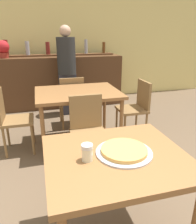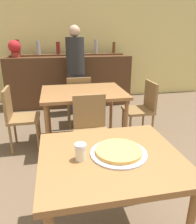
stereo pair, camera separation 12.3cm
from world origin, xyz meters
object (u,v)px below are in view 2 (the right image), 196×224
(chair_far_side_right, at_px, (143,106))
(person_standing, at_px, (76,68))
(cheese_shaker, at_px, (81,152))
(chair_far_side_front, at_px, (91,127))
(chair_far_side_left, at_px, (17,114))
(potted_plant, at_px, (15,48))
(chair_far_side_back, at_px, (79,98))
(pizza_tray, at_px, (118,151))

(chair_far_side_right, height_order, person_standing, person_standing)
(chair_far_side_right, height_order, cheese_shaker, cheese_shaker)
(chair_far_side_front, relative_size, chair_far_side_left, 1.00)
(chair_far_side_front, xyz_separation_m, potted_plant, (-1.10, 2.42, 0.74))
(chair_far_side_right, xyz_separation_m, potted_plant, (-1.98, 1.81, 0.74))
(chair_far_side_back, height_order, potted_plant, potted_plant)
(person_standing, bearing_deg, chair_far_side_right, -56.40)
(chair_far_side_left, relative_size, person_standing, 0.52)
(person_standing, bearing_deg, chair_far_side_front, -91.04)
(chair_far_side_left, bearing_deg, chair_far_side_front, -124.61)
(chair_far_side_left, xyz_separation_m, person_standing, (0.92, 1.28, 0.39))
(cheese_shaker, relative_size, potted_plant, 0.33)
(chair_far_side_front, distance_m, cheese_shaker, 1.14)
(chair_far_side_left, xyz_separation_m, chair_far_side_right, (1.77, 0.00, 0.00))
(chair_far_side_right, bearing_deg, chair_far_side_front, -55.39)
(chair_far_side_front, xyz_separation_m, chair_far_side_right, (0.89, 0.61, 0.00))
(chair_far_side_left, distance_m, chair_far_side_right, 1.77)
(chair_far_side_back, relative_size, chair_far_side_right, 1.00)
(chair_far_side_right, relative_size, person_standing, 0.52)
(chair_far_side_right, height_order, pizza_tray, chair_far_side_right)
(chair_far_side_right, xyz_separation_m, pizza_tray, (-0.88, -1.66, 0.28))
(chair_far_side_right, bearing_deg, pizza_tray, -27.92)
(chair_far_side_left, distance_m, person_standing, 1.63)
(chair_far_side_left, xyz_separation_m, potted_plant, (-0.21, 1.81, 0.74))
(pizza_tray, distance_m, cheese_shaker, 0.26)
(chair_far_side_front, height_order, person_standing, person_standing)
(cheese_shaker, distance_m, person_standing, 2.97)
(pizza_tray, bearing_deg, person_standing, 89.49)
(chair_far_side_left, xyz_separation_m, cheese_shaker, (0.64, -1.68, 0.32))
(chair_far_side_back, height_order, cheese_shaker, cheese_shaker)
(chair_far_side_right, height_order, potted_plant, potted_plant)
(person_standing, xyz_separation_m, potted_plant, (-1.13, 0.53, 0.35))
(chair_far_side_back, xyz_separation_m, cheese_shaker, (-0.24, -2.29, 0.32))
(chair_far_side_left, xyz_separation_m, pizza_tray, (0.89, -1.66, 0.28))
(chair_far_side_back, xyz_separation_m, chair_far_side_right, (0.89, -0.61, 0.00))
(chair_far_side_right, bearing_deg, chair_far_side_back, -124.61)
(person_standing, distance_m, potted_plant, 1.30)
(chair_far_side_back, xyz_separation_m, pizza_tray, (0.01, -2.27, 0.28))
(chair_far_side_right, bearing_deg, chair_far_side_left, -90.00)
(chair_far_side_back, relative_size, pizza_tray, 2.29)
(cheese_shaker, relative_size, person_standing, 0.07)
(chair_far_side_front, xyz_separation_m, pizza_tray, (0.01, -1.05, 0.28))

